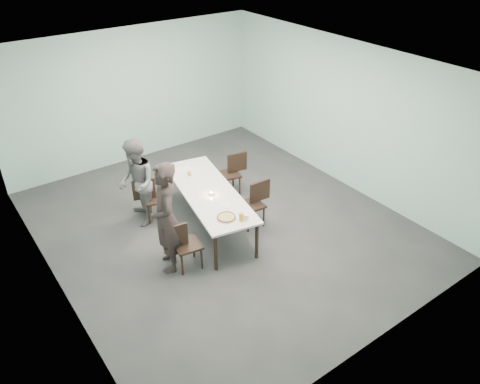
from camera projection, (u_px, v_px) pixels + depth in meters
ground at (222, 225)px, 8.78m from camera, size 7.00×7.00×0.00m
room_shell at (220, 125)px, 7.72m from camera, size 6.02×7.02×3.01m
table at (208, 193)px, 8.42m from camera, size 1.39×2.72×0.75m
chair_near_left at (182, 243)px, 7.49m from camera, size 0.64×0.48×0.87m
chair_far_left at (151, 196)px, 8.70m from camera, size 0.65×0.53×0.87m
chair_near_right at (255, 201)px, 8.57m from camera, size 0.62×0.45×0.87m
chair_far_right at (232, 171)px, 9.54m from camera, size 0.64×0.50×0.87m
diner_near at (166, 218)px, 7.30m from camera, size 0.67×0.81×1.90m
diner_far at (137, 183)px, 8.46m from camera, size 0.81×0.94×1.66m
pizza at (226, 217)px, 7.64m from camera, size 0.34×0.34×0.04m
side_plate at (226, 206)px, 7.95m from camera, size 0.18×0.18×0.01m
beer_glass at (241, 217)px, 7.55m from camera, size 0.08×0.08×0.15m
water_tumbler at (246, 217)px, 7.60m from camera, size 0.08×0.08×0.09m
tealight at (211, 194)px, 8.25m from camera, size 0.06×0.06×0.05m
amber_tumbler at (189, 174)px, 8.85m from camera, size 0.07×0.07×0.08m
menu at (183, 169)px, 9.06m from camera, size 0.34×0.27×0.01m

